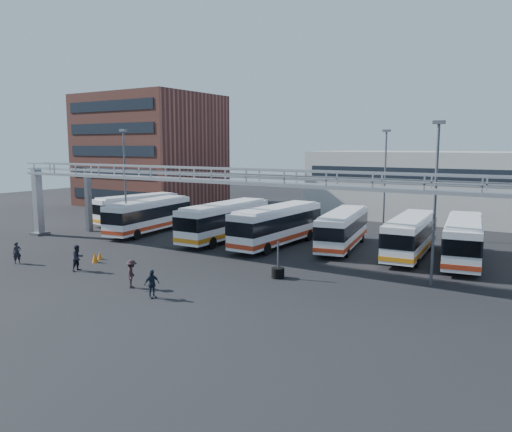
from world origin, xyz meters
The scene contains 21 objects.
ground centered at (0.00, 0.00, 0.00)m, with size 140.00×140.00×0.00m, color black.
gantry centered at (0.00, 5.87, 5.51)m, with size 51.40×5.15×7.10m.
apartment_building centered at (-34.00, 30.00, 8.00)m, with size 18.00×15.00×16.00m, color brown.
warehouse centered at (12.00, 38.00, 4.00)m, with size 42.00×14.00×8.00m, color #9E9E99.
light_pole_left centered at (-16.00, 8.00, 5.73)m, with size 0.70×0.35×10.21m.
light_pole_mid centered at (12.00, 7.00, 5.73)m, with size 0.70×0.35×10.21m.
light_pole_back centered at (4.00, 22.00, 5.73)m, with size 0.70×0.35×10.21m.
bus_0 centered at (-22.48, 15.64, 1.75)m, with size 3.80×10.63×3.16m.
bus_1 centered at (-16.51, 11.51, 1.86)m, with size 3.91×11.31×3.37m.
bus_3 centered at (-7.73, 12.25, 1.94)m, with size 2.93×11.57×3.50m.
bus_4 centered at (-2.38, 12.64, 1.94)m, with size 2.91×11.59×3.50m.
bus_5 centered at (2.84, 14.77, 1.77)m, with size 4.33×10.79×3.20m.
bus_6 centered at (8.59, 14.59, 1.78)m, with size 3.36×10.78×3.22m.
bus_7 centered at (12.52, 14.62, 1.83)m, with size 4.10×11.15×3.31m.
pedestrian_a centered at (-15.48, -3.37, 0.81)m, with size 0.59×0.39×1.62m, color black.
pedestrian_b centered at (-9.85, -2.37, 0.92)m, with size 0.89×0.70×1.84m, color black.
pedestrian_c centered at (-3.51, -3.37, 0.88)m, with size 1.14×0.65×1.76m, color #2E1E20.
pedestrian_d centered at (-0.97, -4.26, 0.83)m, with size 0.98×0.41×1.67m, color #1A2530.
cone_left centered at (-10.85, -0.07, 0.38)m, with size 0.48×0.48×0.76m, color orange.
cone_right centered at (-11.41, 0.86, 0.31)m, with size 0.39×0.39×0.62m, color orange.
tire_stack centered at (2.96, 3.46, 0.42)m, with size 0.86×0.86×2.47m.
Camera 1 is at (18.94, -24.55, 8.70)m, focal length 35.00 mm.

